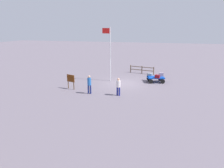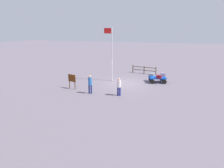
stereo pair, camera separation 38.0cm
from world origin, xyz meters
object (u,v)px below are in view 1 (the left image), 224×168
(worker_lead, at_px, (89,83))
(flagpole, at_px, (109,50))
(signboard, at_px, (71,80))
(suitcase_dark, at_px, (157,76))
(suitcase_olive, at_px, (161,74))
(suitcase_navy, at_px, (150,74))
(worker_trailing, at_px, (118,85))
(luggage_cart, at_px, (155,78))

(worker_lead, height_order, flagpole, flagpole)
(flagpole, relative_size, signboard, 4.11)
(suitcase_dark, distance_m, suitcase_olive, 0.98)
(suitcase_dark, distance_m, worker_lead, 7.72)
(signboard, bearing_deg, flagpole, -124.14)
(suitcase_navy, relative_size, worker_lead, 0.35)
(suitcase_dark, height_order, suitcase_navy, suitcase_dark)
(suitcase_dark, distance_m, worker_trailing, 5.90)
(luggage_cart, distance_m, flagpole, 5.85)
(suitcase_dark, relative_size, flagpole, 0.10)
(suitcase_navy, height_order, worker_trailing, worker_trailing)
(suitcase_navy, bearing_deg, suitcase_olive, -178.41)
(suitcase_olive, relative_size, signboard, 0.36)
(flagpole, bearing_deg, luggage_cart, -172.00)
(suitcase_navy, bearing_deg, worker_trailing, 69.77)
(suitcase_navy, bearing_deg, signboard, 36.43)
(suitcase_dark, bearing_deg, worker_trailing, 58.75)
(worker_trailing, relative_size, flagpole, 0.27)
(worker_lead, bearing_deg, signboard, -21.32)
(suitcase_olive, relative_size, worker_lead, 0.31)
(suitcase_olive, bearing_deg, worker_trailing, 60.21)
(suitcase_olive, bearing_deg, worker_lead, 45.38)
(suitcase_navy, height_order, suitcase_olive, suitcase_olive)
(worker_trailing, height_order, flagpole, flagpole)
(suitcase_olive, bearing_deg, signboard, 32.33)
(worker_trailing, bearing_deg, suitcase_olive, -119.79)
(luggage_cart, bearing_deg, suitcase_dark, 117.66)
(worker_lead, bearing_deg, luggage_cart, -134.32)
(suitcase_olive, height_order, flagpole, flagpole)
(suitcase_navy, relative_size, suitcase_olive, 1.15)
(suitcase_dark, relative_size, worker_trailing, 0.36)
(luggage_cart, xyz_separation_m, worker_lead, (5.48, 5.61, 0.54))
(suitcase_olive, bearing_deg, luggage_cart, 42.32)
(luggage_cart, xyz_separation_m, signboard, (7.73, 4.73, 0.50))
(suitcase_dark, relative_size, suitcase_olive, 1.11)
(suitcase_dark, bearing_deg, flagpole, 3.28)
(suitcase_dark, xyz_separation_m, worker_lead, (5.69, 5.21, 0.23))
(suitcase_olive, distance_m, flagpole, 6.26)
(luggage_cart, xyz_separation_m, suitcase_navy, (0.67, -0.48, 0.28))
(suitcase_olive, bearing_deg, flagpole, 12.33)
(worker_trailing, bearing_deg, luggage_cart, -117.61)
(worker_trailing, bearing_deg, flagpole, -65.67)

